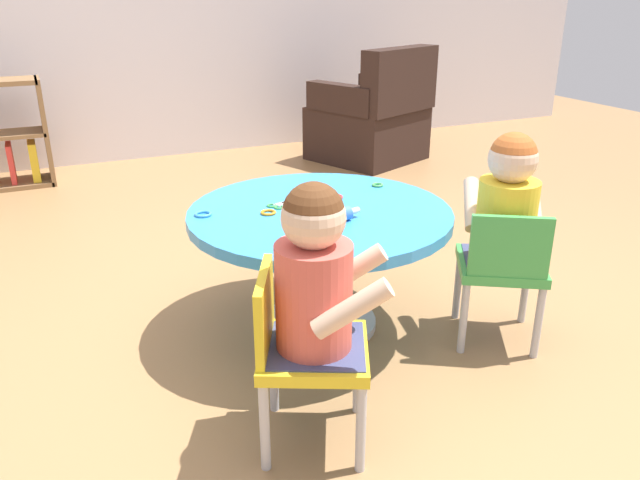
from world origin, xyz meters
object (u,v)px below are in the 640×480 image
child_chair_right (502,267)px  rolling_pin (333,217)px  seated_child_right (507,204)px  craft_scissors (280,205)px  craft_table (320,236)px  seated_child_left (316,276)px  armchair_dark (373,120)px  child_chair_left (302,349)px

child_chair_right → rolling_pin: bearing=158.1°
seated_child_right → craft_scissors: 0.82m
craft_table → rolling_pin: size_ratio=4.25×
seated_child_left → armchair_dark: size_ratio=0.55×
craft_table → child_chair_left: 0.67m
child_chair_right → rolling_pin: child_chair_right is taller
craft_table → craft_scissors: craft_scissors is taller
seated_child_right → seated_child_left: bearing=-163.4°
armchair_dark → rolling_pin: size_ratio=4.07×
seated_child_right → armchair_dark: (0.85, 2.50, -0.22)m
child_chair_right → craft_scissors: 0.84m
rolling_pin → craft_table: bearing=82.8°
child_chair_left → rolling_pin: bearing=54.9°
child_chair_right → rolling_pin: (-0.57, 0.23, 0.20)m
craft_table → armchair_dark: bearing=56.5°
rolling_pin → craft_scissors: bearing=110.9°
child_chair_right → child_chair_left: bearing=-166.8°
child_chair_left → child_chair_right: (0.87, 0.20, 0.00)m
child_chair_right → seated_child_left: bearing=-165.1°
child_chair_left → armchair_dark: size_ratio=0.58×
child_chair_left → craft_scissors: 0.74m
seated_child_left → child_chair_right: size_ratio=0.95×
armchair_dark → craft_scissors: (-1.54, -2.05, 0.18)m
craft_table → craft_scissors: bearing=138.1°
craft_scissors → seated_child_left: bearing=-103.6°
craft_table → child_chair_left: size_ratio=1.81×
craft_table → craft_scissors: 0.19m
child_chair_right → armchair_dark: size_ratio=0.58×
seated_child_left → rolling_pin: size_ratio=2.23×
seated_child_right → rolling_pin: bearing=161.7°
craft_table → rolling_pin: bearing=-97.2°
craft_scissors → rolling_pin: bearing=-69.1°
child_chair_left → rolling_pin: child_chair_left is taller
child_chair_right → rolling_pin: size_ratio=2.34×
craft_table → rolling_pin: 0.20m
craft_table → seated_child_left: 0.68m
armchair_dark → craft_scissors: size_ratio=6.58×
armchair_dark → craft_scissors: armchair_dark is taller
child_chair_right → armchair_dark: bearing=71.0°
seated_child_right → craft_scissors: (-0.69, 0.45, -0.04)m
child_chair_left → seated_child_left: bearing=-26.0°
armchair_dark → rolling_pin: armchair_dark is taller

